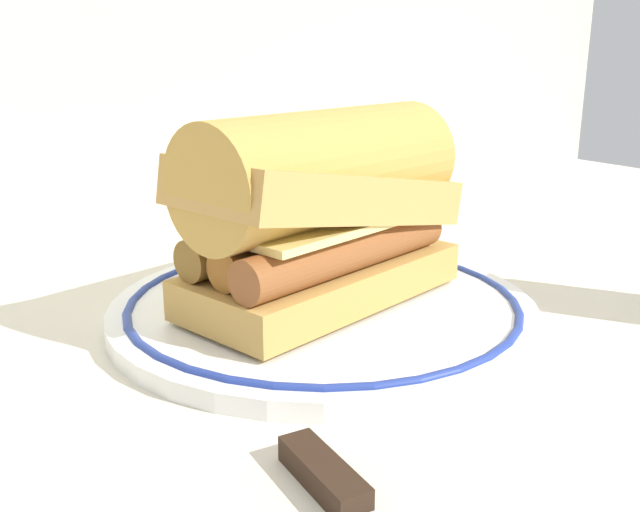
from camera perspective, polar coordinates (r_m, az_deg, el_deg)
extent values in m
plane|color=beige|center=(0.49, 1.06, -5.41)|extent=(1.50, 1.50, 0.00)
cylinder|color=white|center=(0.49, 0.00, -4.36)|extent=(0.29, 0.29, 0.01)
torus|color=navy|center=(0.49, 0.00, -3.71)|extent=(0.27, 0.27, 0.01)
cube|color=#BE9146|center=(0.48, 0.00, -1.93)|extent=(0.21, 0.14, 0.03)
cylinder|color=brown|center=(0.46, 2.64, 0.47)|extent=(0.18, 0.07, 0.03)
cylinder|color=#975D23|center=(0.48, 0.00, 1.11)|extent=(0.18, 0.07, 0.03)
cylinder|color=brown|center=(0.50, -2.45, 1.70)|extent=(0.18, 0.07, 0.03)
cube|color=#EAD67A|center=(0.47, 0.00, 2.99)|extent=(0.18, 0.12, 0.01)
cube|color=tan|center=(0.47, 0.00, 5.08)|extent=(0.21, 0.14, 0.06)
cylinder|color=#BF9243|center=(0.47, 0.00, 6.88)|extent=(0.21, 0.12, 0.08)
cube|color=black|center=(0.32, 0.27, -16.98)|extent=(0.02, 0.06, 0.01)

